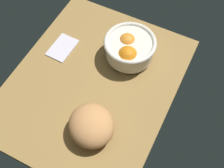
{
  "coord_description": "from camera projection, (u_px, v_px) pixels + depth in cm",
  "views": [
    {
      "loc": [
        -47.15,
        -31.61,
        92.74
      ],
      "look_at": [
        -0.11,
        -7.92,
        5.0
      ],
      "focal_mm": 48.04,
      "sensor_mm": 36.0,
      "label": 1
    }
  ],
  "objects": [
    {
      "name": "ground_plane",
      "position": [
        93.0,
        85.0,
        1.1
      ],
      "size": [
        71.14,
        57.2,
        3.0
      ],
      "primitive_type": "cube",
      "color": "olive"
    },
    {
      "name": "napkin_folded",
      "position": [
        62.0,
        47.0,
        1.16
      ],
      "size": [
        12.3,
        8.48,
        0.93
      ],
      "primitive_type": "cube",
      "rotation": [
        0.0,
        0.0,
        -0.03
      ],
      "color": "silver",
      "rests_on": "ground"
    },
    {
      "name": "fruit_bowl",
      "position": [
        129.0,
        48.0,
        1.09
      ],
      "size": [
        19.22,
        19.22,
        10.46
      ],
      "color": "silver",
      "rests_on": "ground"
    },
    {
      "name": "bread_loaf",
      "position": [
        91.0,
        126.0,
        0.95
      ],
      "size": [
        21.09,
        21.21,
        9.54
      ],
      "primitive_type": "ellipsoid",
      "rotation": [
        0.0,
        0.0,
        0.87
      ],
      "color": "tan",
      "rests_on": "ground"
    }
  ]
}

